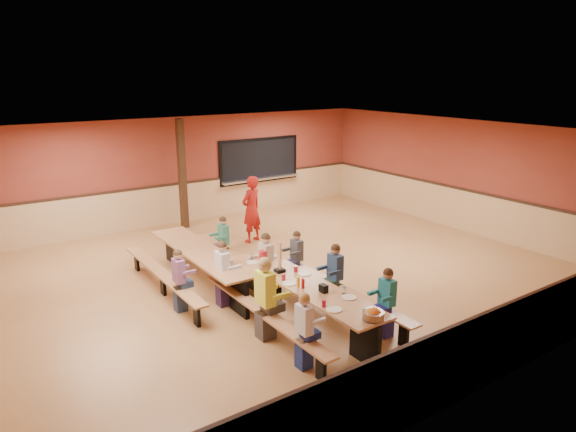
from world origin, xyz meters
TOP-DOWN VIEW (x-y plane):
  - ground at (0.00, 0.00)m, footprint 12.00×12.00m
  - room_envelope at (0.00, 0.00)m, footprint 12.04×10.04m
  - kitchen_pass_through at (2.60, 4.96)m, footprint 2.78×0.28m
  - structural_post at (-0.20, 4.40)m, footprint 0.18×0.18m
  - cafeteria_table_main at (-0.80, -2.05)m, footprint 1.91×3.70m
  - cafeteria_table_second at (-1.55, 0.43)m, footprint 1.91×3.70m
  - seated_child_white_left at (-1.62, -3.19)m, footprint 0.34×0.28m
  - seated_adult_yellow at (-1.62, -2.13)m, footprint 0.44×0.36m
  - seated_child_grey_left at (-1.62, -0.66)m, footprint 0.38×0.31m
  - seated_child_teal_right at (0.03, -3.19)m, footprint 0.35×0.29m
  - seated_child_navy_right at (0.03, -1.88)m, footprint 0.37×0.30m
  - seated_child_char_right at (0.03, -0.68)m, footprint 0.33×0.27m
  - seated_child_purple_sec at (-2.37, -0.42)m, footprint 0.34×0.28m
  - seated_child_green_sec at (-0.72, 1.03)m, footprint 0.34×0.28m
  - seated_child_tan_sec at (-0.72, -0.72)m, footprint 0.38×0.31m
  - standing_woman at (0.72, 2.28)m, footprint 0.71×0.58m
  - punch_pitcher at (-0.84, -0.81)m, footprint 0.16×0.16m
  - chip_bowl at (-0.75, -3.70)m, footprint 0.32×0.32m
  - napkin_dispenser at (-0.76, -2.54)m, footprint 0.10×0.14m
  - condiment_mustard at (-0.97, -2.13)m, footprint 0.06×0.06m
  - condiment_ketchup at (-0.95, -2.23)m, footprint 0.06×0.06m
  - table_paddle at (-0.87, -1.41)m, footprint 0.16×0.16m
  - place_settings at (-0.80, -2.05)m, footprint 0.65×3.30m

SIDE VIEW (x-z plane):
  - ground at x=0.00m, z-range 0.00..0.00m
  - cafeteria_table_main at x=-0.80m, z-range 0.16..0.90m
  - cafeteria_table_second at x=-1.55m, z-range 0.16..0.90m
  - seated_child_char_right at x=0.03m, z-range 0.00..1.14m
  - seated_child_green_sec at x=-0.72m, z-range 0.00..1.16m
  - seated_child_purple_sec at x=-2.37m, z-range 0.00..1.16m
  - seated_child_white_left at x=-1.62m, z-range 0.00..1.16m
  - seated_child_teal_right at x=0.03m, z-range 0.00..1.17m
  - seated_child_navy_right at x=0.03m, z-range 0.00..1.20m
  - seated_child_grey_left at x=-1.62m, z-range 0.00..1.24m
  - seated_child_tan_sec at x=-0.72m, z-range 0.00..1.24m
  - seated_adult_yellow at x=-1.62m, z-range 0.00..1.36m
  - room_envelope at x=0.00m, z-range -0.82..2.20m
  - place_settings at x=-0.80m, z-range 0.74..0.85m
  - napkin_dispenser at x=-0.76m, z-range 0.74..0.87m
  - chip_bowl at x=-0.75m, z-range 0.74..0.89m
  - condiment_mustard at x=-0.97m, z-range 0.74..0.91m
  - condiment_ketchup at x=-0.95m, z-range 0.74..0.91m
  - standing_woman at x=0.72m, z-range 0.00..1.70m
  - punch_pitcher at x=-0.84m, z-range 0.74..0.96m
  - table_paddle at x=-0.87m, z-range 0.60..1.16m
  - kitchen_pass_through at x=2.60m, z-range 0.80..2.18m
  - structural_post at x=-0.20m, z-range 0.00..3.00m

